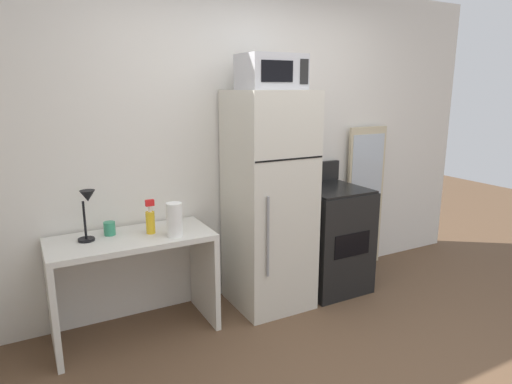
{
  "coord_description": "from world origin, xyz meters",
  "views": [
    {
      "loc": [
        -1.7,
        -1.66,
        1.77
      ],
      "look_at": [
        -0.2,
        1.1,
        1.03
      ],
      "focal_mm": 31.24,
      "sensor_mm": 36.0,
      "label": 1
    }
  ],
  "objects_px": {
    "spray_bottle": "(150,220)",
    "refrigerator": "(269,202)",
    "desk": "(133,267)",
    "coffee_mug": "(110,228)",
    "microwave": "(271,72)",
    "oven_range": "(329,237)",
    "paper_towel_roll": "(175,220)",
    "desk_lamp": "(87,207)",
    "leaning_mirror": "(365,198)"
  },
  "relations": [
    {
      "from": "desk_lamp",
      "to": "leaning_mirror",
      "type": "bearing_deg",
      "value": 4.09
    },
    {
      "from": "desk_lamp",
      "to": "microwave",
      "type": "relative_size",
      "value": 0.77
    },
    {
      "from": "coffee_mug",
      "to": "refrigerator",
      "type": "height_order",
      "value": "refrigerator"
    },
    {
      "from": "desk",
      "to": "desk_lamp",
      "type": "bearing_deg",
      "value": 172.45
    },
    {
      "from": "paper_towel_roll",
      "to": "spray_bottle",
      "type": "distance_m",
      "value": 0.2
    },
    {
      "from": "paper_towel_roll",
      "to": "spray_bottle",
      "type": "relative_size",
      "value": 0.96
    },
    {
      "from": "microwave",
      "to": "leaning_mirror",
      "type": "height_order",
      "value": "microwave"
    },
    {
      "from": "refrigerator",
      "to": "microwave",
      "type": "distance_m",
      "value": 1.0
    },
    {
      "from": "paper_towel_roll",
      "to": "leaning_mirror",
      "type": "relative_size",
      "value": 0.17
    },
    {
      "from": "microwave",
      "to": "oven_range",
      "type": "relative_size",
      "value": 0.42
    },
    {
      "from": "spray_bottle",
      "to": "refrigerator",
      "type": "relative_size",
      "value": 0.14
    },
    {
      "from": "desk",
      "to": "coffee_mug",
      "type": "height_order",
      "value": "coffee_mug"
    },
    {
      "from": "refrigerator",
      "to": "oven_range",
      "type": "distance_m",
      "value": 0.75
    },
    {
      "from": "oven_range",
      "to": "leaning_mirror",
      "type": "height_order",
      "value": "leaning_mirror"
    },
    {
      "from": "oven_range",
      "to": "leaning_mirror",
      "type": "distance_m",
      "value": 0.71
    },
    {
      "from": "spray_bottle",
      "to": "refrigerator",
      "type": "bearing_deg",
      "value": -2.09
    },
    {
      "from": "desk_lamp",
      "to": "oven_range",
      "type": "xyz_separation_m",
      "value": [
        1.99,
        -0.07,
        -0.52
      ]
    },
    {
      "from": "spray_bottle",
      "to": "oven_range",
      "type": "distance_m",
      "value": 1.63
    },
    {
      "from": "desk",
      "to": "refrigerator",
      "type": "xyz_separation_m",
      "value": [
        1.1,
        -0.04,
        0.35
      ]
    },
    {
      "from": "microwave",
      "to": "leaning_mirror",
      "type": "bearing_deg",
      "value": 12.57
    },
    {
      "from": "paper_towel_roll",
      "to": "leaning_mirror",
      "type": "xyz_separation_m",
      "value": [
        2.07,
        0.37,
        -0.17
      ]
    },
    {
      "from": "coffee_mug",
      "to": "microwave",
      "type": "bearing_deg",
      "value": -7.37
    },
    {
      "from": "paper_towel_roll",
      "to": "refrigerator",
      "type": "bearing_deg",
      "value": 7.53
    },
    {
      "from": "refrigerator",
      "to": "microwave",
      "type": "bearing_deg",
      "value": -89.67
    },
    {
      "from": "desk",
      "to": "desk_lamp",
      "type": "relative_size",
      "value": 3.19
    },
    {
      "from": "desk_lamp",
      "to": "paper_towel_roll",
      "type": "distance_m",
      "value": 0.58
    },
    {
      "from": "desk",
      "to": "refrigerator",
      "type": "distance_m",
      "value": 1.16
    },
    {
      "from": "desk",
      "to": "leaning_mirror",
      "type": "height_order",
      "value": "leaning_mirror"
    },
    {
      "from": "paper_towel_roll",
      "to": "oven_range",
      "type": "xyz_separation_m",
      "value": [
        1.45,
        0.11,
        -0.4
      ]
    },
    {
      "from": "refrigerator",
      "to": "leaning_mirror",
      "type": "relative_size",
      "value": 1.25
    },
    {
      "from": "desk_lamp",
      "to": "oven_range",
      "type": "height_order",
      "value": "desk_lamp"
    },
    {
      "from": "oven_range",
      "to": "leaning_mirror",
      "type": "xyz_separation_m",
      "value": [
        0.62,
        0.26,
        0.23
      ]
    },
    {
      "from": "paper_towel_roll",
      "to": "leaning_mirror",
      "type": "bearing_deg",
      "value": 10.02
    },
    {
      "from": "desk_lamp",
      "to": "paper_towel_roll",
      "type": "xyz_separation_m",
      "value": [
        0.54,
        -0.18,
        -0.12
      ]
    },
    {
      "from": "desk",
      "to": "coffee_mug",
      "type": "relative_size",
      "value": 11.84
    },
    {
      "from": "microwave",
      "to": "leaning_mirror",
      "type": "distance_m",
      "value": 1.74
    },
    {
      "from": "refrigerator",
      "to": "desk_lamp",
      "type": "bearing_deg",
      "value": 177.04
    },
    {
      "from": "coffee_mug",
      "to": "oven_range",
      "type": "relative_size",
      "value": 0.09
    },
    {
      "from": "desk",
      "to": "microwave",
      "type": "relative_size",
      "value": 2.45
    },
    {
      "from": "refrigerator",
      "to": "oven_range",
      "type": "xyz_separation_m",
      "value": [
        0.63,
        0.0,
        -0.41
      ]
    },
    {
      "from": "desk_lamp",
      "to": "spray_bottle",
      "type": "height_order",
      "value": "desk_lamp"
    },
    {
      "from": "leaning_mirror",
      "to": "desk_lamp",
      "type": "bearing_deg",
      "value": -175.91
    },
    {
      "from": "coffee_mug",
      "to": "paper_towel_roll",
      "type": "distance_m",
      "value": 0.47
    },
    {
      "from": "oven_range",
      "to": "desk",
      "type": "bearing_deg",
      "value": 178.9
    },
    {
      "from": "spray_bottle",
      "to": "desk_lamp",
      "type": "bearing_deg",
      "value": 175.02
    },
    {
      "from": "coffee_mug",
      "to": "oven_range",
      "type": "xyz_separation_m",
      "value": [
        1.85,
        -0.13,
        -0.33
      ]
    },
    {
      "from": "desk_lamp",
      "to": "desk",
      "type": "bearing_deg",
      "value": -7.55
    },
    {
      "from": "desk",
      "to": "desk_lamp",
      "type": "height_order",
      "value": "desk_lamp"
    },
    {
      "from": "desk",
      "to": "spray_bottle",
      "type": "xyz_separation_m",
      "value": [
        0.14,
        -0.0,
        0.33
      ]
    },
    {
      "from": "spray_bottle",
      "to": "refrigerator",
      "type": "distance_m",
      "value": 0.96
    }
  ]
}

